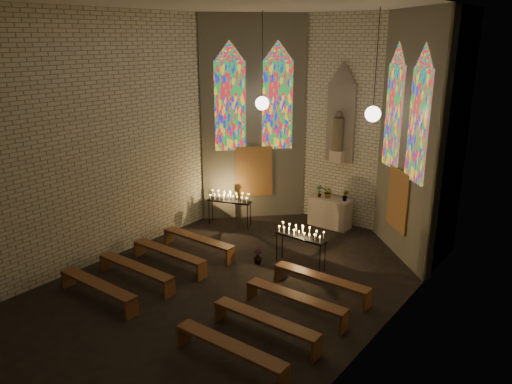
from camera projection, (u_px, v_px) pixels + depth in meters
floor at (228, 287)px, 13.02m from camera, size 12.00×12.00×0.00m
room at (300, 128)px, 14.48m from camera, size 8.22×12.43×7.00m
altar at (330, 212)px, 17.04m from camera, size 1.40×0.60×1.00m
flower_vase_left at (319, 191)px, 16.97m from camera, size 0.23×0.16×0.42m
flower_vase_center at (328, 192)px, 16.90m from camera, size 0.46×0.43×0.40m
flower_vase_right at (345, 196)px, 16.57m from camera, size 0.22×0.18×0.38m
aisle_flower_pot at (258, 256)px, 14.33m from camera, size 0.30×0.30×0.42m
votive_stand_left at (229, 199)px, 17.01m from camera, size 1.55×0.80×1.11m
votive_stand_right at (301, 234)px, 13.95m from camera, size 1.53×0.37×1.12m
pew_left_0 at (198, 240)px, 14.98m from camera, size 2.60×0.38×0.50m
pew_right_0 at (321, 279)px, 12.57m from camera, size 2.60×0.38×0.50m
pew_left_1 at (169, 253)px, 14.06m from camera, size 2.60×0.38×0.50m
pew_right_1 at (295, 299)px, 11.65m from camera, size 2.60×0.38×0.50m
pew_left_2 at (136, 269)px, 13.14m from camera, size 2.60×0.38×0.50m
pew_right_2 at (266, 321)px, 10.73m from camera, size 2.60×0.38×0.50m
pew_left_3 at (97, 286)px, 12.23m from camera, size 2.60×0.38×0.50m
pew_right_3 at (230, 348)px, 9.82m from camera, size 2.60×0.38×0.50m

